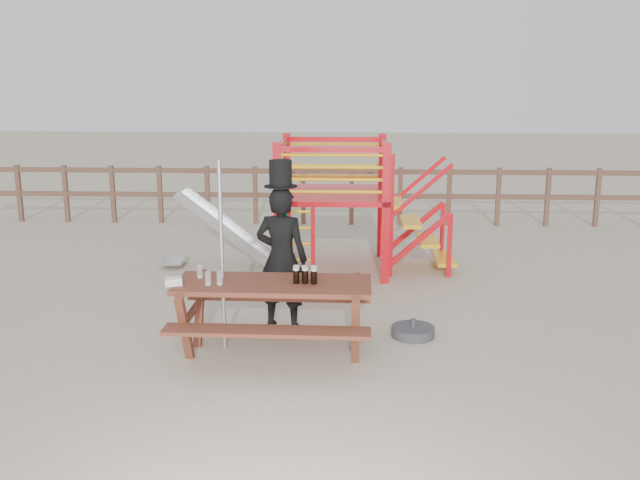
{
  "coord_description": "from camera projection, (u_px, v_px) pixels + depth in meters",
  "views": [
    {
      "loc": [
        0.47,
        -7.52,
        3.1
      ],
      "look_at": [
        0.11,
        0.8,
        1.13
      ],
      "focal_mm": 40.0,
      "sensor_mm": 36.0,
      "label": 1
    }
  ],
  "objects": [
    {
      "name": "parasol_base",
      "position": [
        413.0,
        331.0,
        8.54
      ],
      "size": [
        0.52,
        0.52,
        0.22
      ],
      "color": "#37373C",
      "rests_on": "ground"
    },
    {
      "name": "metal_pole",
      "position": [
        222.0,
        257.0,
        7.96
      ],
      "size": [
        0.05,
        0.05,
        2.17
      ],
      "primitive_type": "cylinder",
      "color": "#B2B2B7",
      "rests_on": "ground"
    },
    {
      "name": "stout_pints",
      "position": [
        305.0,
        275.0,
        7.83
      ],
      "size": [
        0.27,
        0.19,
        0.17
      ],
      "color": "black",
      "rests_on": "picnic_table"
    },
    {
      "name": "paper_bag",
      "position": [
        173.0,
        281.0,
        7.74
      ],
      "size": [
        0.21,
        0.19,
        0.08
      ],
      "primitive_type": "cube",
      "rotation": [
        0.0,
        0.0,
        0.29
      ],
      "color": "white",
      "rests_on": "picnic_table"
    },
    {
      "name": "back_fence",
      "position": [
        327.0,
        189.0,
        14.68
      ],
      "size": [
        15.09,
        0.09,
        1.2
      ],
      "color": "brown",
      "rests_on": "ground"
    },
    {
      "name": "empty_glasses",
      "position": [
        209.0,
        276.0,
        7.83
      ],
      "size": [
        0.34,
        0.34,
        0.15
      ],
      "color": "silver",
      "rests_on": "picnic_table"
    },
    {
      "name": "ground",
      "position": [
        307.0,
        353.0,
        8.05
      ],
      "size": [
        60.0,
        60.0,
        0.0
      ],
      "primitive_type": "plane",
      "color": "#B7A58E",
      "rests_on": "ground"
    },
    {
      "name": "playground_fort",
      "position": [
        328.0,
        203.0,
        11.28
      ],
      "size": [
        4.71,
        1.84,
        2.1
      ],
      "color": "red",
      "rests_on": "ground"
    },
    {
      "name": "man_with_hat",
      "position": [
        282.0,
        255.0,
        8.64
      ],
      "size": [
        0.72,
        0.56,
        2.09
      ],
      "rotation": [
        0.0,
        0.0,
        2.92
      ],
      "color": "black",
      "rests_on": "ground"
    },
    {
      "name": "picnic_table",
      "position": [
        274.0,
        309.0,
        7.92
      ],
      "size": [
        2.18,
        1.53,
        0.84
      ],
      "rotation": [
        0.0,
        0.0,
        -0.02
      ],
      "color": "brown",
      "rests_on": "ground"
    }
  ]
}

